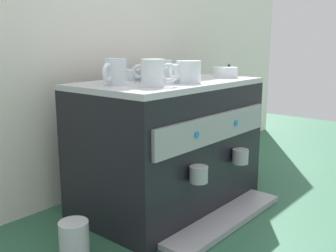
{
  "coord_description": "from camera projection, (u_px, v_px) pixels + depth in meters",
  "views": [
    {
      "loc": [
        -1.03,
        -0.87,
        0.58
      ],
      "look_at": [
        0.0,
        0.0,
        0.29
      ],
      "focal_mm": 41.66,
      "sensor_mm": 36.0,
      "label": 1
    }
  ],
  "objects": [
    {
      "name": "ground_plane",
      "position": [
        168.0,
        203.0,
        1.44
      ],
      "size": [
        4.0,
        4.0,
        0.0
      ],
      "primitive_type": "plane",
      "color": "#28563D"
    },
    {
      "name": "tiled_backsplash_wall",
      "position": [
        106.0,
        41.0,
        1.52
      ],
      "size": [
        2.8,
        0.03,
        1.18
      ],
      "primitive_type": "cube",
      "color": "silver",
      "rests_on": "ground_plane"
    },
    {
      "name": "espresso_machine",
      "position": [
        169.0,
        145.0,
        1.39
      ],
      "size": [
        0.65,
        0.5,
        0.45
      ],
      "color": "black",
      "rests_on": "ground_plane"
    },
    {
      "name": "ceramic_cup_0",
      "position": [
        154.0,
        73.0,
        1.16
      ],
      "size": [
        0.09,
        0.1,
        0.08
      ],
      "color": "silver",
      "rests_on": "espresso_machine"
    },
    {
      "name": "ceramic_cup_1",
      "position": [
        187.0,
        72.0,
        1.27
      ],
      "size": [
        0.12,
        0.08,
        0.07
      ],
      "color": "silver",
      "rests_on": "espresso_machine"
    },
    {
      "name": "ceramic_cup_2",
      "position": [
        115.0,
        72.0,
        1.21
      ],
      "size": [
        0.11,
        0.07,
        0.08
      ],
      "color": "silver",
      "rests_on": "espresso_machine"
    },
    {
      "name": "ceramic_cup_3",
      "position": [
        151.0,
        72.0,
        1.31
      ],
      "size": [
        0.07,
        0.1,
        0.07
      ],
      "color": "silver",
      "rests_on": "espresso_machine"
    },
    {
      "name": "ceramic_cup_4",
      "position": [
        163.0,
        69.0,
        1.47
      ],
      "size": [
        0.1,
        0.07,
        0.07
      ],
      "color": "silver",
      "rests_on": "espresso_machine"
    },
    {
      "name": "ceramic_bowl_0",
      "position": [
        225.0,
        73.0,
        1.48
      ],
      "size": [
        0.09,
        0.09,
        0.04
      ],
      "color": "silver",
      "rests_on": "espresso_machine"
    },
    {
      "name": "ceramic_bowl_1",
      "position": [
        133.0,
        75.0,
        1.38
      ],
      "size": [
        0.09,
        0.09,
        0.04
      ],
      "color": "silver",
      "rests_on": "espresso_machine"
    },
    {
      "name": "coffee_grinder",
      "position": [
        227.0,
        119.0,
        1.79
      ],
      "size": [
        0.19,
        0.19,
        0.49
      ],
      "color": "#939399",
      "rests_on": "ground_plane"
    },
    {
      "name": "milk_pitcher",
      "position": [
        74.0,
        241.0,
        1.06
      ],
      "size": [
        0.08,
        0.08,
        0.11
      ],
      "primitive_type": "cylinder",
      "color": "#B7B7BC",
      "rests_on": "ground_plane"
    }
  ]
}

